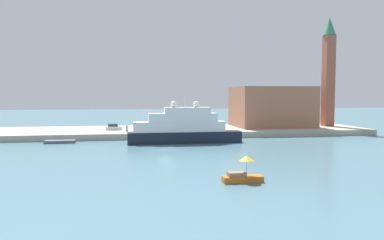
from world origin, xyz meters
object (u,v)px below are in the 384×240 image
Objects in this scene: large_yacht at (183,129)px; work_barge at (60,142)px; harbor_building at (271,107)px; parked_car at (114,127)px; bell_tower at (329,68)px; mooring_bollard at (184,131)px; person_figure at (127,129)px; small_motorboat at (243,174)px.

large_yacht reaches higher than work_barge.
harbor_building reaches higher than large_yacht.
large_yacht is 22.62m from parked_car.
mooring_bollard is (-42.34, -11.16, -15.96)m from bell_tower.
person_figure is at bearing 28.87° from work_barge.
large_yacht reaches higher than small_motorboat.
harbor_building is at bearing 17.18° from work_barge.
bell_tower reaches higher than mooring_bollard.
large_yacht is at bearing -143.72° from harbor_building.
person_figure reaches higher than parked_car.
bell_tower is at bearing 12.30° from work_barge.
mooring_bollard is (16.43, -9.05, -0.32)m from parked_car.
large_yacht is at bearing -48.08° from parked_car.
mooring_bollard is at bearing 80.26° from large_yacht.
mooring_bollard is (1.33, 7.77, -1.30)m from large_yacht.
bell_tower is (41.78, 54.58, 16.74)m from small_motorboat.
harbor_building reaches higher than small_motorboat.
harbor_building is at bearing 36.28° from large_yacht.
person_figure is at bearing -172.32° from bell_tower.
parked_car is at bearing 121.74° from person_figure.
large_yacht is 35.77m from small_motorboat.
harbor_building reaches higher than work_barge.
large_yacht is 6.13× the size of parked_car.
person_figure reaches higher than mooring_bollard.
bell_tower is (16.06, -1.35, 10.82)m from harbor_building.
work_barge is at bearing -167.70° from bell_tower.
bell_tower is at bearing -4.81° from harbor_building.
mooring_bollard is at bearing 90.75° from small_motorboat.
harbor_building is 19.41m from bell_tower.
bell_tower is 60.86m from parked_car.
small_motorboat is 70.74m from bell_tower.
parked_car is at bearing 151.16° from mooring_bollard.
person_figure is (-11.77, 11.44, -0.87)m from large_yacht.
bell_tower reaches higher than large_yacht.
person_figure is (-55.45, -7.48, -15.52)m from bell_tower.
bell_tower is (43.68, 18.92, 14.65)m from large_yacht.
parked_car is 5.87× the size of mooring_bollard.
bell_tower reaches higher than person_figure.
parked_car is at bearing 107.95° from small_motorboat.
parked_car is (10.48, 12.99, 1.75)m from work_barge.
harbor_building is (27.62, 20.27, 3.84)m from large_yacht.
person_figure is at bearing -58.26° from parked_car.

